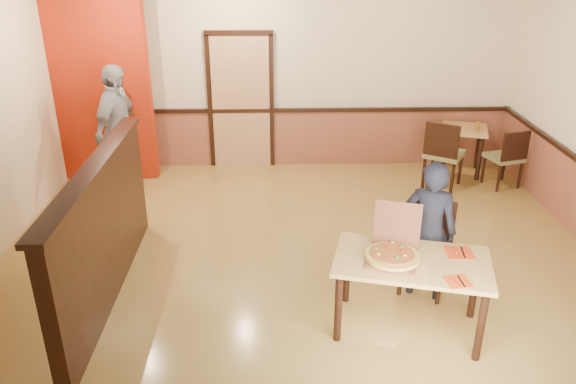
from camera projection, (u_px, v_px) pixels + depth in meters
name	position (u px, v px, depth m)	size (l,w,h in m)	color
floor	(302.00, 279.00, 6.13)	(7.00, 7.00, 0.00)	#B08C44
ceiling	(305.00, 12.00, 4.99)	(7.00, 7.00, 0.00)	black
wall_back	(292.00, 80.00, 8.75)	(7.00, 7.00, 0.00)	#F4E3BF
wainscot_back	(292.00, 138.00, 9.12)	(7.00, 0.04, 0.90)	#93513B
chair_rail_back	(292.00, 110.00, 8.90)	(7.00, 0.06, 0.06)	black
back_door	(241.00, 102.00, 8.84)	(0.90, 0.06, 2.10)	tan
booth_partition	(104.00, 230.00, 5.60)	(0.20, 3.10, 1.44)	black
red_accent_panel	(95.00, 88.00, 8.23)	(1.60, 0.20, 2.78)	#A5220B
main_table	(411.00, 270.00, 5.10)	(1.54, 1.11, 0.75)	tan
diner_chair	(428.00, 243.00, 5.80)	(0.63, 0.63, 0.96)	olive
side_chair_left	(443.00, 152.00, 8.18)	(0.71, 0.71, 1.04)	olive
side_chair_right	(507.00, 156.00, 8.23)	(0.56, 0.56, 0.91)	olive
side_table	(463.00, 139.00, 8.75)	(0.85, 0.85, 0.73)	tan
diner	(429.00, 231.00, 5.58)	(0.54, 0.36, 1.48)	black
passerby	(118.00, 130.00, 7.94)	(1.09, 0.45, 1.86)	#95969E
pizza_box	(393.00, 252.00, 5.07)	(0.56, 0.61, 0.45)	brown
pizza	(392.00, 256.00, 5.03)	(0.49, 0.49, 0.03)	gold
napkin_near	(458.00, 281.00, 4.73)	(0.23, 0.23, 0.01)	red
napkin_far	(459.00, 253.00, 5.17)	(0.25, 0.25, 0.01)	red
condiment	(477.00, 126.00, 8.53)	(0.06, 0.06, 0.14)	#8A5D19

